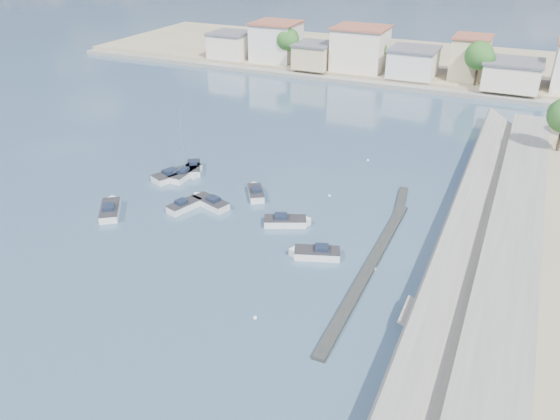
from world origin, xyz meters
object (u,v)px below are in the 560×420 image
object	(u,v)px
motorboat_f	(256,193)
sailboat	(186,172)
motorboat_b	(186,205)
motorboat_h	(287,222)
motorboat_e	(176,175)
motorboat_g	(194,169)
motorboat_c	(209,202)
motorboat_a	(110,209)
motorboat_d	(315,253)

from	to	relation	value
motorboat_f	sailboat	world-z (taller)	sailboat
motorboat_b	motorboat_h	bearing A→B (deg)	6.22
motorboat_e	motorboat_h	world-z (taller)	same
sailboat	motorboat_h	bearing A→B (deg)	-20.56
motorboat_f	motorboat_g	size ratio (longest dim) A/B	0.91
motorboat_g	sailboat	bearing A→B (deg)	-98.89
motorboat_h	sailboat	world-z (taller)	sailboat
motorboat_e	motorboat_h	size ratio (longest dim) A/B	1.22
sailboat	motorboat_g	bearing A→B (deg)	81.11
motorboat_h	sailboat	distance (m)	17.62
motorboat_c	motorboat_e	world-z (taller)	same
motorboat_b	motorboat_h	size ratio (longest dim) A/B	0.93
motorboat_c	motorboat_e	distance (m)	9.06
motorboat_a	motorboat_b	world-z (taller)	same
motorboat_b	sailboat	bearing A→B (deg)	122.98
motorboat_e	motorboat_g	world-z (taller)	same
motorboat_b	motorboat_f	xyz separation A→B (m)	(5.54, 6.02, 0.00)
motorboat_f	motorboat_b	bearing A→B (deg)	-132.60
motorboat_d	motorboat_h	world-z (taller)	same
motorboat_e	motorboat_g	size ratio (longest dim) A/B	1.29
motorboat_c	motorboat_d	bearing A→B (deg)	-18.83
motorboat_d	motorboat_e	world-z (taller)	same
motorboat_d	motorboat_e	distance (m)	24.24
motorboat_b	motorboat_g	xyz separation A→B (m)	(-4.63, 8.80, 0.00)
motorboat_d	sailboat	xyz separation A→B (m)	(-21.31, 10.72, 0.05)
motorboat_d	motorboat_h	size ratio (longest dim) A/B	1.00
sailboat	motorboat_e	bearing A→B (deg)	-131.91
motorboat_b	motorboat_c	world-z (taller)	same
motorboat_c	motorboat_b	bearing A→B (deg)	-139.50
motorboat_e	motorboat_b	bearing A→B (deg)	-48.54
sailboat	motorboat_d	bearing A→B (deg)	-26.71
motorboat_b	motorboat_g	world-z (taller)	same
motorboat_e	motorboat_g	bearing A→B (deg)	64.84
motorboat_e	motorboat_h	bearing A→B (deg)	-16.68
motorboat_f	motorboat_e	bearing A→B (deg)	177.68
motorboat_a	motorboat_e	bearing A→B (deg)	83.40
motorboat_a	motorboat_b	size ratio (longest dim) A/B	1.12
motorboat_a	motorboat_f	world-z (taller)	same
motorboat_f	motorboat_h	world-z (taller)	same
motorboat_a	motorboat_g	distance (m)	13.24
motorboat_e	motorboat_f	world-z (taller)	same
motorboat_f	sailboat	xyz separation A→B (m)	(-10.38, 1.44, 0.04)
motorboat_c	motorboat_d	distance (m)	15.32
motorboat_f	motorboat_c	bearing A→B (deg)	-129.42
motorboat_a	motorboat_b	distance (m)	8.15
motorboat_b	motorboat_e	size ratio (longest dim) A/B	0.76
motorboat_c	motorboat_a	bearing A→B (deg)	-146.48
motorboat_a	motorboat_h	size ratio (longest dim) A/B	1.04
motorboat_c	motorboat_h	world-z (taller)	same
motorboat_d	motorboat_f	xyz separation A→B (m)	(-10.93, 9.29, 0.00)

